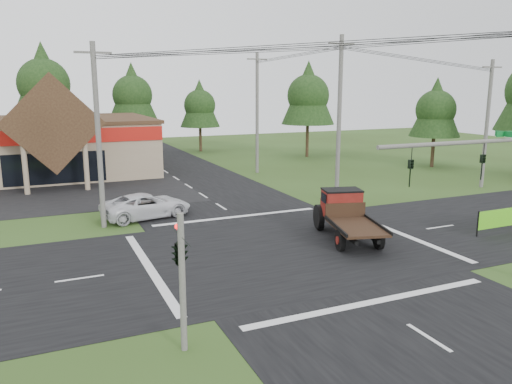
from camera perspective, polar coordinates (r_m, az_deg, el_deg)
ground at (r=25.45m, az=3.67°, el=-6.54°), size 120.00×120.00×0.00m
road_ns at (r=25.44m, az=3.68°, el=-6.52°), size 12.00×120.00×0.02m
road_ew at (r=25.44m, az=3.68°, el=-6.52°), size 120.00×12.00×0.02m
parking_apron at (r=41.30m, az=-27.14°, el=-0.66°), size 28.00×14.00×0.02m
traffic_signal_mast at (r=22.25m, az=26.61°, el=1.30°), size 8.12×0.24×7.00m
traffic_signal_corner at (r=15.24m, az=-8.74°, el=-5.43°), size 0.53×2.48×4.40m
utility_pole_nw at (r=29.70m, az=-17.58°, el=6.21°), size 2.00×0.30×10.50m
utility_pole_ne at (r=35.18m, az=9.48°, el=8.21°), size 2.00×0.30×11.50m
utility_pole_far at (r=44.42m, az=24.89°, el=7.16°), size 2.00×0.30×10.20m
utility_pole_n at (r=47.51m, az=0.13°, el=9.08°), size 2.00×0.30×11.20m
tree_row_c at (r=62.43m, az=-23.11°, el=11.55°), size 7.28×7.28×13.13m
tree_row_d at (r=64.40m, az=-13.96°, el=10.92°), size 6.16×6.16×11.11m
tree_row_e at (r=64.37m, az=-6.45°, el=9.99°), size 5.04×5.04×9.09m
tree_side_ne at (r=59.12m, az=5.99°, el=11.15°), size 6.16×6.16×11.11m
tree_side_e_near at (r=54.21m, az=19.87°, el=9.04°), size 5.04×5.04×9.09m
antique_flatbed_truck at (r=27.07m, az=10.52°, el=-2.76°), size 3.88×6.54×2.57m
roadside_banner at (r=31.35m, az=26.54°, el=-2.89°), size 4.23×0.16×1.44m
white_pickup at (r=31.99m, az=-12.41°, el=-1.53°), size 5.95×3.60×1.54m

